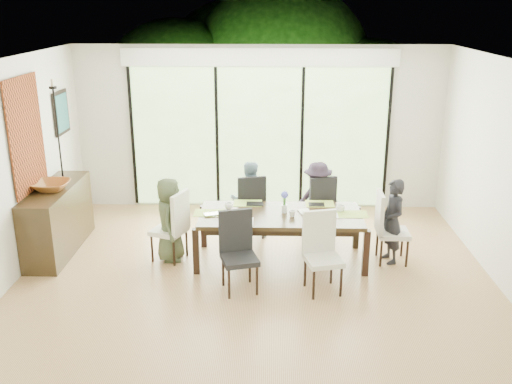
{
  "coord_description": "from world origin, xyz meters",
  "views": [
    {
      "loc": [
        0.18,
        -6.72,
        3.33
      ],
      "look_at": [
        0.0,
        0.25,
        1.0
      ],
      "focal_mm": 40.0,
      "sensor_mm": 36.0,
      "label": 1
    }
  ],
  "objects_px": {
    "chair_near_right": "(324,254)",
    "person_far_left": "(249,199)",
    "table_top": "(281,216)",
    "cup_a": "(229,206)",
    "cup_b": "(292,214)",
    "chair_left_end": "(168,225)",
    "person_far_right": "(317,200)",
    "laptop": "(216,215)",
    "bowl": "(51,186)",
    "vase": "(284,209)",
    "chair_far_left": "(249,204)",
    "chair_near_left": "(240,253)",
    "chair_right_end": "(393,227)",
    "person_right_end": "(392,221)",
    "cup_c": "(340,209)",
    "sideboard": "(58,219)",
    "chair_far_right": "(317,205)",
    "person_left_end": "(170,219)"
  },
  "relations": [
    {
      "from": "chair_far_left",
      "to": "laptop",
      "type": "distance_m",
      "value": 1.05
    },
    {
      "from": "chair_far_left",
      "to": "laptop",
      "type": "bearing_deg",
      "value": 52.66
    },
    {
      "from": "laptop",
      "to": "person_far_right",
      "type": "bearing_deg",
      "value": 13.49
    },
    {
      "from": "bowl",
      "to": "table_top",
      "type": "bearing_deg",
      "value": -2.67
    },
    {
      "from": "chair_near_right",
      "to": "person_far_right",
      "type": "height_order",
      "value": "person_far_right"
    },
    {
      "from": "cup_a",
      "to": "bowl",
      "type": "distance_m",
      "value": 2.4
    },
    {
      "from": "table_top",
      "to": "chair_right_end",
      "type": "bearing_deg",
      "value": 0.0
    },
    {
      "from": "cup_a",
      "to": "cup_b",
      "type": "relative_size",
      "value": 1.24
    },
    {
      "from": "chair_left_end",
      "to": "person_far_right",
      "type": "distance_m",
      "value": 2.21
    },
    {
      "from": "chair_near_right",
      "to": "cup_c",
      "type": "distance_m",
      "value": 1.04
    },
    {
      "from": "person_right_end",
      "to": "cup_c",
      "type": "relative_size",
      "value": 10.4
    },
    {
      "from": "chair_far_left",
      "to": "sideboard",
      "type": "xyz_separation_m",
      "value": [
        -2.63,
        -0.61,
        -0.03
      ]
    },
    {
      "from": "cup_a",
      "to": "cup_c",
      "type": "xyz_separation_m",
      "value": [
        1.5,
        -0.05,
        0.0
      ]
    },
    {
      "from": "person_far_left",
      "to": "chair_far_left",
      "type": "bearing_deg",
      "value": -102.43
    },
    {
      "from": "chair_right_end",
      "to": "laptop",
      "type": "bearing_deg",
      "value": 93.74
    },
    {
      "from": "chair_right_end",
      "to": "cup_c",
      "type": "height_order",
      "value": "chair_right_end"
    },
    {
      "from": "table_top",
      "to": "laptop",
      "type": "distance_m",
      "value": 0.86
    },
    {
      "from": "chair_near_left",
      "to": "chair_near_right",
      "type": "xyz_separation_m",
      "value": [
        1.0,
        0.0,
        0.0
      ]
    },
    {
      "from": "vase",
      "to": "cup_b",
      "type": "distance_m",
      "value": 0.18
    },
    {
      "from": "table_top",
      "to": "cup_b",
      "type": "height_order",
      "value": "cup_b"
    },
    {
      "from": "person_left_end",
      "to": "chair_left_end",
      "type": "bearing_deg",
      "value": 89.21
    },
    {
      "from": "person_far_right",
      "to": "bowl",
      "type": "height_order",
      "value": "person_far_right"
    },
    {
      "from": "person_far_left",
      "to": "sideboard",
      "type": "distance_m",
      "value": 2.7
    },
    {
      "from": "table_top",
      "to": "vase",
      "type": "bearing_deg",
      "value": 45.0
    },
    {
      "from": "table_top",
      "to": "cup_a",
      "type": "distance_m",
      "value": 0.72
    },
    {
      "from": "chair_near_right",
      "to": "vase",
      "type": "bearing_deg",
      "value": 102.03
    },
    {
      "from": "table_top",
      "to": "laptop",
      "type": "height_order",
      "value": "laptop"
    },
    {
      "from": "cup_c",
      "to": "cup_b",
      "type": "bearing_deg",
      "value": -162.9
    },
    {
      "from": "cup_b",
      "to": "chair_far_right",
      "type": "bearing_deg",
      "value": 67.17
    },
    {
      "from": "chair_right_end",
      "to": "chair_near_right",
      "type": "bearing_deg",
      "value": 132.32
    },
    {
      "from": "chair_left_end",
      "to": "chair_right_end",
      "type": "relative_size",
      "value": 1.0
    },
    {
      "from": "person_far_left",
      "to": "cup_b",
      "type": "height_order",
      "value": "person_far_left"
    },
    {
      "from": "chair_left_end",
      "to": "chair_near_right",
      "type": "height_order",
      "value": "same"
    },
    {
      "from": "chair_right_end",
      "to": "chair_left_end",
      "type": "bearing_deg",
      "value": 91.3
    },
    {
      "from": "chair_near_left",
      "to": "laptop",
      "type": "xyz_separation_m",
      "value": [
        -0.35,
        0.77,
        0.19
      ]
    },
    {
      "from": "table_top",
      "to": "person_left_end",
      "type": "height_order",
      "value": "person_left_end"
    },
    {
      "from": "cup_c",
      "to": "person_far_left",
      "type": "bearing_deg",
      "value": 149.72
    },
    {
      "from": "chair_far_left",
      "to": "chair_far_right",
      "type": "distance_m",
      "value": 1.0
    },
    {
      "from": "person_right_end",
      "to": "chair_near_right",
      "type": "bearing_deg",
      "value": -62.99
    },
    {
      "from": "person_left_end",
      "to": "sideboard",
      "type": "relative_size",
      "value": 0.7
    },
    {
      "from": "table_top",
      "to": "bowl",
      "type": "relative_size",
      "value": 4.37
    },
    {
      "from": "chair_left_end",
      "to": "cup_b",
      "type": "xyz_separation_m",
      "value": [
        1.65,
        -0.1,
        0.22
      ]
    },
    {
      "from": "person_far_left",
      "to": "sideboard",
      "type": "xyz_separation_m",
      "value": [
        -2.63,
        -0.59,
        -0.11
      ]
    },
    {
      "from": "laptop",
      "to": "cup_a",
      "type": "height_order",
      "value": "cup_a"
    },
    {
      "from": "person_far_right",
      "to": "bowl",
      "type": "bearing_deg",
      "value": -1.44
    },
    {
      "from": "person_far_left",
      "to": "bowl",
      "type": "bearing_deg",
      "value": 2.18
    },
    {
      "from": "chair_far_right",
      "to": "cup_c",
      "type": "bearing_deg",
      "value": 88.86
    },
    {
      "from": "chair_near_right",
      "to": "laptop",
      "type": "height_order",
      "value": "chair_near_right"
    },
    {
      "from": "chair_near_right",
      "to": "person_far_left",
      "type": "distance_m",
      "value": 1.95
    },
    {
      "from": "person_far_right",
      "to": "sideboard",
      "type": "relative_size",
      "value": 0.7
    }
  ]
}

